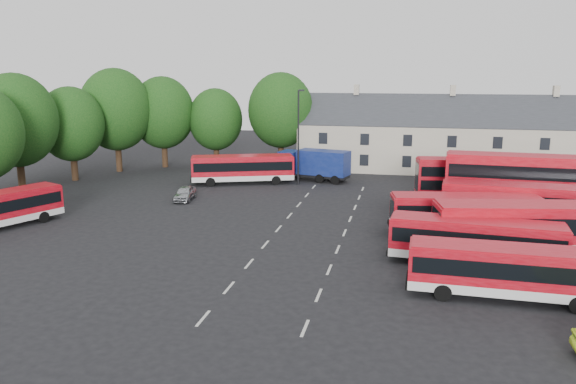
# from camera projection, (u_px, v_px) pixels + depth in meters

# --- Properties ---
(ground) EXTENTS (140.00, 140.00, 0.00)m
(ground) POSITION_uv_depth(u_px,v_px,m) (272.00, 236.00, 40.41)
(ground) COLOR black
(ground) RESTS_ON ground
(lane_markings) EXTENTS (5.15, 33.80, 0.01)m
(lane_markings) POSITION_uv_depth(u_px,v_px,m) (311.00, 231.00, 41.81)
(lane_markings) COLOR beige
(lane_markings) RESTS_ON ground
(treeline) EXTENTS (29.92, 32.59, 12.01)m
(treeline) POSITION_uv_depth(u_px,v_px,m) (131.00, 117.00, 61.77)
(treeline) COLOR black
(treeline) RESTS_ON ground
(terrace_houses) EXTENTS (35.70, 7.13, 10.06)m
(terrace_houses) POSITION_uv_depth(u_px,v_px,m) (450.00, 139.00, 65.35)
(terrace_houses) COLOR beige
(terrace_houses) RESTS_ON ground
(bus_row_a) EXTENTS (10.10, 2.63, 2.84)m
(bus_row_a) POSITION_uv_depth(u_px,v_px,m) (508.00, 268.00, 28.96)
(bus_row_a) COLOR silver
(bus_row_a) RESTS_ON ground
(bus_row_b) EXTENTS (10.37, 3.24, 2.88)m
(bus_row_b) POSITION_uv_depth(u_px,v_px,m) (476.00, 238.00, 33.99)
(bus_row_b) COLOR silver
(bus_row_b) RESTS_ON ground
(bus_row_c) EXTENTS (12.49, 4.84, 3.45)m
(bus_row_c) POSITION_uv_depth(u_px,v_px,m) (532.00, 225.00, 35.74)
(bus_row_c) COLOR silver
(bus_row_c) RESTS_ON ground
(bus_row_d) EXTENTS (10.74, 4.10, 2.97)m
(bus_row_d) POSITION_uv_depth(u_px,v_px,m) (465.00, 211.00, 40.40)
(bus_row_d) COLOR silver
(bus_row_d) RESTS_ON ground
(bus_row_e) EXTENTS (11.84, 3.70, 3.29)m
(bus_row_e) POSITION_uv_depth(u_px,v_px,m) (522.00, 202.00, 42.40)
(bus_row_e) COLOR silver
(bus_row_e) RESTS_ON ground
(bus_dd_south) EXTENTS (12.45, 3.63, 5.04)m
(bus_dd_south) POSITION_uv_depth(u_px,v_px,m) (523.00, 181.00, 45.58)
(bus_dd_south) COLOR silver
(bus_dd_south) RESTS_ON ground
(bus_dd_north) EXTENTS (10.28, 3.59, 4.13)m
(bus_dd_north) POSITION_uv_depth(u_px,v_px,m) (474.00, 178.00, 49.63)
(bus_dd_north) COLOR silver
(bus_dd_north) RESTS_ON ground
(bus_north) EXTENTS (10.78, 5.90, 3.00)m
(bus_north) POSITION_uv_depth(u_px,v_px,m) (243.00, 167.00, 58.76)
(bus_north) COLOR silver
(bus_north) RESTS_ON ground
(box_truck) EXTENTS (7.98, 4.13, 3.34)m
(box_truck) POSITION_uv_depth(u_px,v_px,m) (315.00, 163.00, 60.49)
(box_truck) COLOR black
(box_truck) RESTS_ON ground
(silver_car) EXTENTS (2.02, 3.93, 1.28)m
(silver_car) POSITION_uv_depth(u_px,v_px,m) (185.00, 193.00, 51.57)
(silver_car) COLOR #A1A3A8
(silver_car) RESTS_ON ground
(lamppost) EXTENTS (0.68, 0.44, 9.82)m
(lamppost) POSITION_uv_depth(u_px,v_px,m) (299.00, 135.00, 57.51)
(lamppost) COLOR black
(lamppost) RESTS_ON ground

